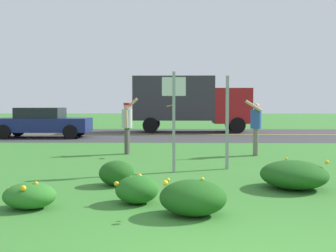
# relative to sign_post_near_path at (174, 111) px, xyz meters

# --- Properties ---
(ground_plane) EXTENTS (120.00, 120.00, 0.00)m
(ground_plane) POSITION_rel_sign_post_near_path_xyz_m (0.78, 3.17, -1.45)
(ground_plane) COLOR #387A2D
(highway_strip) EXTENTS (120.00, 9.58, 0.01)m
(highway_strip) POSITION_rel_sign_post_near_path_xyz_m (0.78, 12.40, -1.45)
(highway_strip) COLOR #38383A
(highway_strip) RESTS_ON ground
(highway_center_stripe) EXTENTS (120.00, 0.16, 0.00)m
(highway_center_stripe) POSITION_rel_sign_post_near_path_xyz_m (0.78, 12.40, -1.44)
(highway_center_stripe) COLOR yellow
(highway_center_stripe) RESTS_ON ground
(daylily_clump_near_camera) EXTENTS (0.82, 0.68, 0.43)m
(daylily_clump_near_camera) POSITION_rel_sign_post_near_path_xyz_m (-2.22, -3.52, -1.25)
(daylily_clump_near_camera) COLOR #2D7526
(daylily_clump_near_camera) RESTS_ON ground
(daylily_clump_front_center) EXTENTS (0.72, 0.70, 0.47)m
(daylily_clump_front_center) POSITION_rel_sign_post_near_path_xyz_m (-0.59, -3.14, -1.22)
(daylily_clump_front_center) COLOR #23661E
(daylily_clump_front_center) RESTS_ON ground
(daylily_clump_front_left) EXTENTS (0.98, 0.86, 0.56)m
(daylily_clump_front_left) POSITION_rel_sign_post_near_path_xyz_m (0.30, -3.86, -1.19)
(daylily_clump_front_left) COLOR #1E5619
(daylily_clump_front_left) RESTS_ON ground
(daylily_clump_mid_left) EXTENTS (0.71, 0.70, 0.49)m
(daylily_clump_mid_left) POSITION_rel_sign_post_near_path_xyz_m (-1.13, -1.63, -1.20)
(daylily_clump_mid_left) COLOR #1E5619
(daylily_clump_mid_left) RESTS_ON ground
(daylily_clump_mid_center) EXTENTS (1.28, 1.36, 0.58)m
(daylily_clump_mid_center) POSITION_rel_sign_post_near_path_xyz_m (2.32, -1.87, -1.18)
(daylily_clump_mid_center) COLOR #1E5619
(daylily_clump_mid_center) RESTS_ON ground
(sign_post_near_path) EXTENTS (0.56, 0.10, 2.38)m
(sign_post_near_path) POSITION_rel_sign_post_near_path_xyz_m (0.00, 0.00, 0.00)
(sign_post_near_path) COLOR #93969B
(sign_post_near_path) RESTS_ON ground
(sign_post_by_roadside) EXTENTS (0.07, 0.10, 2.32)m
(sign_post_by_roadside) POSITION_rel_sign_post_near_path_xyz_m (1.33, 0.54, -0.29)
(sign_post_by_roadside) COLOR #93969B
(sign_post_by_roadside) RESTS_ON ground
(person_thrower_red_cap_gray_shirt) EXTENTS (0.52, 0.50, 1.83)m
(person_thrower_red_cap_gray_shirt) POSITION_rel_sign_post_near_path_xyz_m (-1.53, 3.65, -0.43)
(person_thrower_red_cap_gray_shirt) COLOR #B2B2B7
(person_thrower_red_cap_gray_shirt) RESTS_ON ground
(person_catcher_blue_shirt) EXTENTS (0.55, 0.50, 1.75)m
(person_catcher_blue_shirt) POSITION_rel_sign_post_near_path_xyz_m (2.56, 3.32, -0.45)
(person_catcher_blue_shirt) COLOR #2D4C9E
(person_catcher_blue_shirt) RESTS_ON ground
(frisbee_orange) EXTENTS (0.24, 0.24, 0.08)m
(frisbee_orange) POSITION_rel_sign_post_near_path_xyz_m (-0.13, 3.29, 0.13)
(frisbee_orange) COLOR orange
(car_navy_center_left) EXTENTS (4.50, 2.00, 1.45)m
(car_navy_center_left) POSITION_rel_sign_post_near_path_xyz_m (-6.41, 10.24, -0.71)
(car_navy_center_left) COLOR navy
(car_navy_center_left) RESTS_ON ground
(box_truck_red) EXTENTS (6.70, 2.46, 3.20)m
(box_truck_red) POSITION_rel_sign_post_near_path_xyz_m (0.83, 14.55, 0.35)
(box_truck_red) COLOR maroon
(box_truck_red) RESTS_ON ground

